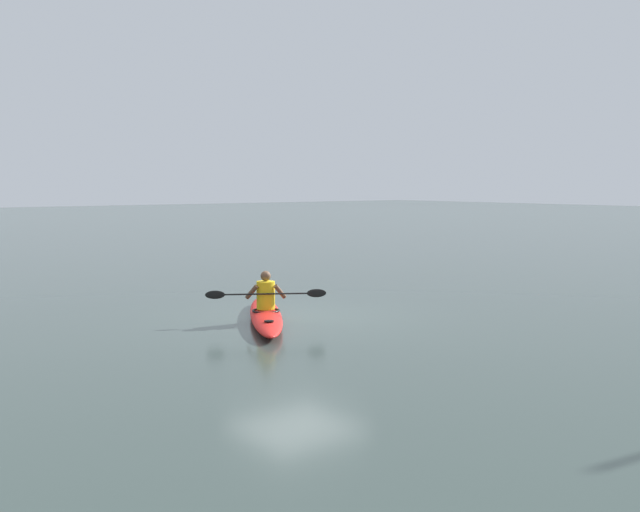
# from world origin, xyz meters

# --- Properties ---
(ground_plane) EXTENTS (160.00, 160.00, 0.00)m
(ground_plane) POSITION_xyz_m (0.00, 0.00, 0.00)
(ground_plane) COLOR #384742
(kayak) EXTENTS (3.00, 4.33, 0.27)m
(kayak) POSITION_xyz_m (0.88, 0.14, 0.14)
(kayak) COLOR red
(kayak) RESTS_ON ground
(kayaker) EXTENTS (2.11, 1.32, 0.79)m
(kayaker) POSITION_xyz_m (0.92, 0.20, 0.60)
(kayaker) COLOR yellow
(kayaker) RESTS_ON kayak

